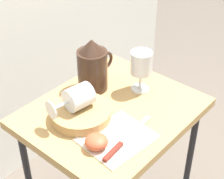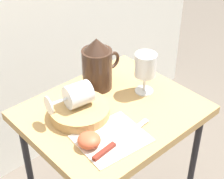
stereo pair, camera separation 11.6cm
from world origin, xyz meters
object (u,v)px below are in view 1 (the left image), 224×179
(table, at_px, (112,127))
(wine_glass_upright, at_px, (140,65))
(basket_tray, at_px, (81,113))
(pitcher, at_px, (93,69))
(apple_half_left, at_px, (96,142))
(knife, at_px, (121,144))
(wine_glass_tipped_near, at_px, (78,97))

(table, distance_m, wine_glass_upright, 0.23)
(basket_tray, height_order, pitcher, pitcher)
(table, relative_size, basket_tray, 3.70)
(pitcher, bearing_deg, apple_half_left, -135.12)
(apple_half_left, xyz_separation_m, knife, (0.05, -0.05, -0.01))
(table, relative_size, pitcher, 3.74)
(basket_tray, distance_m, pitcher, 0.18)
(knife, bearing_deg, wine_glass_upright, 27.35)
(wine_glass_tipped_near, bearing_deg, knife, -95.40)
(pitcher, bearing_deg, wine_glass_tipped_near, -153.45)
(table, xyz_separation_m, basket_tray, (-0.10, 0.05, 0.09))
(pitcher, relative_size, knife, 0.80)
(table, xyz_separation_m, wine_glass_upright, (0.15, 0.00, 0.18))
(basket_tray, xyz_separation_m, wine_glass_upright, (0.25, -0.04, 0.08))
(wine_glass_upright, bearing_deg, apple_half_left, -164.58)
(wine_glass_upright, distance_m, wine_glass_tipped_near, 0.26)
(pitcher, relative_size, wine_glass_tipped_near, 1.25)
(wine_glass_tipped_near, bearing_deg, wine_glass_upright, -12.50)
(wine_glass_upright, bearing_deg, knife, -152.65)
(wine_glass_upright, bearing_deg, basket_tray, 170.46)
(pitcher, bearing_deg, basket_tray, -149.92)
(basket_tray, distance_m, wine_glass_tipped_near, 0.06)
(apple_half_left, bearing_deg, knife, -44.42)
(table, xyz_separation_m, knife, (-0.11, -0.13, 0.08))
(wine_glass_tipped_near, relative_size, knife, 0.64)
(pitcher, bearing_deg, wine_glass_upright, -52.18)
(pitcher, height_order, knife, pitcher)
(table, bearing_deg, apple_half_left, -153.24)
(knife, bearing_deg, basket_tray, 84.87)
(apple_half_left, bearing_deg, table, 26.76)
(apple_half_left, bearing_deg, pitcher, 44.88)
(apple_half_left, relative_size, knife, 0.29)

